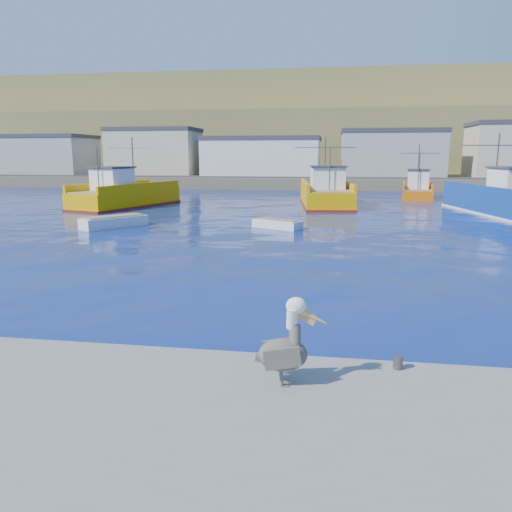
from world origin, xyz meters
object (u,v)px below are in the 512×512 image
Objects in this scene: boat_orange at (417,189)px; skiff_left at (114,223)px; trawler_yellow_b at (326,194)px; pelican at (286,347)px; trawler_blue at (503,200)px; trawler_yellow_a at (124,195)px; skiff_mid at (277,225)px.

skiff_left is (-24.30, -26.89, -0.72)m from boat_orange.
trawler_yellow_b is 40.79m from pelican.
trawler_blue is 38.88m from pelican.
trawler_yellow_b is at bearing -137.69° from boat_orange.
trawler_yellow_b is at bearing 12.50° from trawler_yellow_a.
trawler_yellow_b reaches higher than trawler_yellow_a.
boat_orange is at bearing 24.71° from trawler_yellow_a.
trawler_yellow_a is 14.33m from skiff_left.
pelican reaches higher than skiff_left.
boat_orange is 51.05m from pelican.
trawler_yellow_a reaches higher than pelican.
trawler_yellow_b is at bearing 79.79° from skiff_mid.
trawler_yellow_b is at bearing 90.02° from pelican.
skiff_mid is 24.64m from pelican.
pelican is (-10.14, -50.03, 0.23)m from boat_orange.
pelican is at bearing -112.69° from trawler_blue.
trawler_yellow_a is 34.17m from trawler_blue.
trawler_yellow_b is (19.16, 4.25, 0.02)m from trawler_yellow_a.
trawler_blue is 3.91× the size of skiff_mid.
trawler_yellow_a is 19.62m from trawler_yellow_b.
trawler_blue reaches higher than trawler_yellow_b.
trawler_yellow_b is 3.66× the size of skiff_mid.
trawler_yellow_a is 41.26m from pelican.
boat_orange is at bearing 42.31° from trawler_yellow_b.
skiff_left is 11.27m from skiff_mid.
trawler_blue is (34.17, -0.67, 0.06)m from trawler_yellow_a.
pelican is (0.01, -40.79, 0.14)m from trawler_yellow_b.
trawler_yellow_b reaches higher than pelican.
trawler_yellow_a is 20.25m from skiff_mid.
pelican is at bearing -101.46° from boat_orange.
pelican is (19.17, -36.54, 0.16)m from trawler_yellow_a.
skiff_mid is 2.03× the size of pelican.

